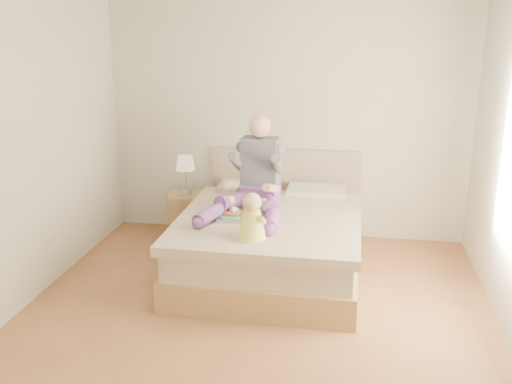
% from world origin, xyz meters
% --- Properties ---
extents(room, '(4.02, 4.22, 2.71)m').
position_xyz_m(room, '(0.08, 0.01, 1.51)').
color(room, brown).
rests_on(room, ground).
extents(bed, '(1.70, 2.18, 1.00)m').
position_xyz_m(bed, '(0.00, 1.08, 0.32)').
color(bed, olive).
rests_on(bed, ground).
extents(nightstand, '(0.48, 0.45, 0.49)m').
position_xyz_m(nightstand, '(-1.10, 1.81, 0.25)').
color(nightstand, olive).
rests_on(nightstand, ground).
extents(lamp, '(0.21, 0.21, 0.44)m').
position_xyz_m(lamp, '(-1.10, 1.84, 0.82)').
color(lamp, '#ABAEB2').
rests_on(lamp, nightstand).
extents(adult, '(0.78, 1.14, 0.92)m').
position_xyz_m(adult, '(-0.18, 1.16, 0.88)').
color(adult, '#64337F').
rests_on(adult, bed).
extents(tray, '(0.52, 0.43, 0.14)m').
position_xyz_m(tray, '(-0.24, 0.84, 0.64)').
color(tray, '#ABAEB2').
rests_on(tray, bed).
extents(baby, '(0.29, 0.36, 0.40)m').
position_xyz_m(baby, '(-0.06, 0.32, 0.77)').
color(baby, '#F1E84C').
rests_on(baby, bed).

